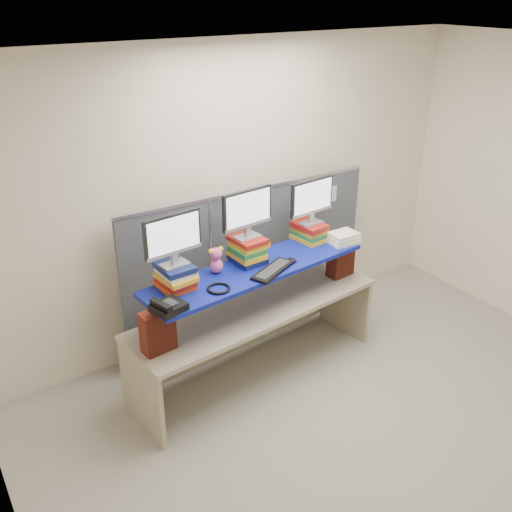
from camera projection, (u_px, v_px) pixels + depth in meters
room at (392, 279)px, 3.82m from camera, size 5.00×4.00×2.80m
cubicle_partition at (250, 264)px, 5.44m from camera, size 2.60×0.06×1.53m
desk at (256, 320)px, 4.93m from camera, size 2.36×0.90×0.70m
brick_pier_left at (158, 331)px, 4.21m from camera, size 0.26×0.16×0.34m
brick_pier_right at (341, 259)px, 5.31m from camera, size 0.26×0.16×0.34m
blue_board at (256, 269)px, 4.72m from camera, size 2.04×0.70×0.04m
book_stack_left at (175, 276)px, 4.36m from camera, size 0.27×0.33×0.19m
book_stack_center at (248, 250)px, 4.74m from camera, size 0.28×0.32×0.22m
book_stack_right at (309, 232)px, 5.17m from camera, size 0.26×0.32×0.16m
monitor_left at (173, 237)px, 4.22m from camera, size 0.47×0.15×0.41m
monitor_center at (247, 211)px, 4.60m from camera, size 0.47×0.15×0.41m
monitor_right at (312, 199)px, 5.03m from camera, size 0.47×0.15×0.41m
keyboard at (273, 270)px, 4.63m from camera, size 0.47×0.32×0.03m
mouse at (292, 260)px, 4.80m from camera, size 0.09×0.11×0.03m
desk_phone at (168, 307)px, 4.06m from camera, size 0.26×0.25×0.09m
headset at (219, 288)px, 4.36m from camera, size 0.21×0.21×0.02m
plush_toy at (216, 260)px, 4.57m from camera, size 0.13×0.10×0.22m
binder_stack at (343, 238)px, 5.13m from camera, size 0.27×0.22×0.10m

